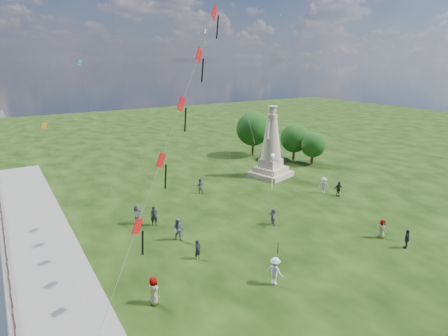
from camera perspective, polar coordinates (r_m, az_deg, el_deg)
waterfront at (r=28.18m, az=-27.61°, el=-14.79°), size 200.00×200.00×1.51m
statue at (r=44.86m, az=7.19°, el=2.66°), size 5.20×5.20×8.47m
lamppost at (r=40.27m, az=7.44°, el=0.65°), size 0.37×0.37×4.02m
tree_row at (r=53.34m, az=7.65°, el=5.15°), size 8.07×12.23×6.43m
person_0 at (r=26.99m, az=-4.03°, el=-12.30°), size 0.60×0.48×1.44m
person_1 at (r=29.54m, az=-6.95°, el=-9.31°), size 1.05×0.99×1.84m
person_2 at (r=24.38m, az=7.76°, el=-15.28°), size 0.96×1.31×1.81m
person_3 at (r=31.44m, az=26.10°, el=-9.67°), size 0.98×0.75×1.50m
person_4 at (r=32.31m, az=22.92°, el=-8.54°), size 0.82×0.59×1.53m
person_5 at (r=32.95m, az=-13.10°, el=-6.91°), size 1.50×1.79×1.79m
person_6 at (r=32.46m, az=-10.61°, el=-7.19°), size 0.73×0.60×1.71m
person_7 at (r=39.53m, az=-3.69°, el=-2.73°), size 0.92×0.82×1.61m
person_8 at (r=40.80m, az=14.96°, el=-2.57°), size 1.20×1.17×1.72m
person_9 at (r=40.29m, az=17.03°, el=-3.07°), size 1.01×0.68×1.58m
person_10 at (r=22.89m, az=-10.69°, el=-17.89°), size 0.67×0.92×1.70m
person_11 at (r=32.31m, az=7.47°, el=-7.35°), size 1.11×1.52×1.51m
red_kite_train at (r=22.56m, az=-6.71°, el=8.53°), size 12.19×9.35×17.20m
small_kites at (r=43.25m, az=-5.13°, el=17.08°), size 28.82×17.49×26.58m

